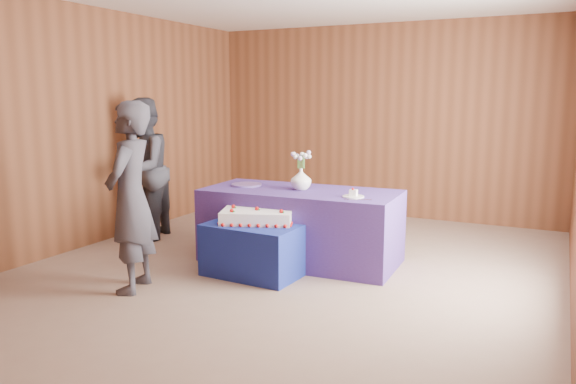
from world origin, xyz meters
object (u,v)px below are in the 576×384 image
Objects in this scene: guest_left at (131,198)px; guest_right at (143,170)px; sheet_cake at (257,216)px; cake_table at (257,248)px; serving_table at (301,226)px; vase at (301,179)px.

guest_right is (-1.11, 1.45, 0.01)m from guest_left.
guest_right reaches higher than sheet_cake.
guest_left is at bearing -148.86° from sheet_cake.
serving_table is at bearing 74.14° from cake_table.
guest_right reaches higher than guest_left.
serving_table is at bearing 47.97° from sheet_cake.
vase is (0.20, 0.56, 0.30)m from sheet_cake.
serving_table is 1.19× the size of guest_right.
vase is (0.19, 0.59, 0.61)m from cake_table.
vase is at bearing 75.41° from cake_table.
guest_right reaches higher than serving_table.
serving_table reaches higher than cake_table.
vase is at bearing 105.48° from serving_table.
sheet_cake is at bearing -113.80° from serving_table.
sheet_cake reaches higher than cake_table.
vase is 0.13× the size of guest_right.
cake_table is at bearing 55.51° from guest_right.
sheet_cake is at bearing 122.35° from guest_left.
guest_left is (-0.75, -0.90, 0.58)m from cake_table.
sheet_cake is (-0.01, 0.03, 0.31)m from cake_table.
sheet_cake is 1.94m from guest_right.
guest_left is (-0.94, -1.49, -0.03)m from vase.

